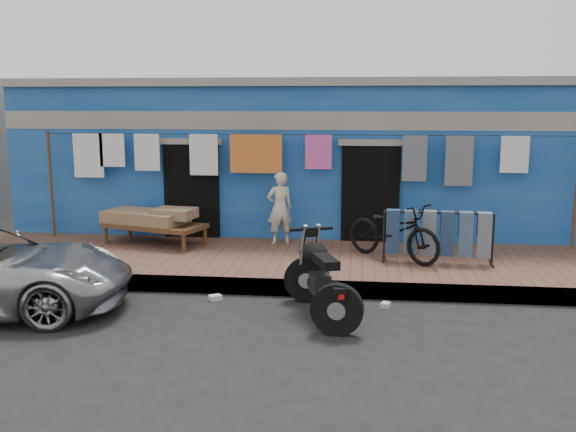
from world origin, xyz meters
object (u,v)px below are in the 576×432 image
Objects in this scene: seated_person at (280,208)px; charpoy at (155,227)px; bicycle at (394,225)px; motorcycle at (321,276)px; jeans_rack at (438,236)px.

seated_person reaches higher than charpoy.
bicycle is 4.48m from charpoy.
motorcycle reaches higher than charpoy.
motorcycle reaches higher than jeans_rack.
bicycle is 0.85× the size of charpoy.
motorcycle is (1.00, -3.43, -0.36)m from seated_person.
seated_person reaches higher than bicycle.
seated_person is at bearing 7.55° from charpoy.
motorcycle is 1.00× the size of jeans_rack.
bicycle reaches higher than jeans_rack.
bicycle is at bearing -9.03° from charpoy.
charpoy is (-2.34, -0.31, -0.35)m from seated_person.
bicycle is at bearing 129.40° from seated_person.
jeans_rack is at bearing -9.05° from charpoy.
jeans_rack is at bearing 31.55° from motorcycle.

